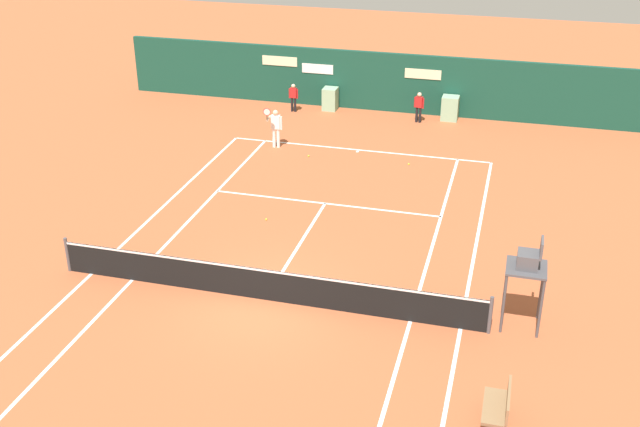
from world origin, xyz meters
name	(u,v)px	position (x,y,z in m)	size (l,w,h in m)	color
ground_plane	(272,289)	(0.00, 0.58, 0.00)	(80.00, 80.00, 0.01)	#B25633
tennis_net	(264,284)	(0.00, 0.00, 0.51)	(12.10, 0.10, 1.07)	#4C4C51
sponsor_back_wall	(385,83)	(0.03, 16.97, 1.31)	(25.00, 1.02, 2.71)	#144233
umpire_chair	(527,267)	(6.75, 0.58, 1.72)	(1.00, 1.00, 2.53)	#47474C
player_bench	(499,405)	(6.42, -3.38, 0.51)	(0.54, 1.21, 0.88)	#38383D
player_on_baseline	(275,125)	(-3.32, 11.10, 0.95)	(0.59, 0.70, 1.83)	white
ball_kid_left_post	(419,105)	(1.81, 15.73, 0.79)	(0.45, 0.23, 1.37)	black
ball_kid_centre_post	(293,96)	(-3.98, 15.73, 0.75)	(0.44, 0.18, 1.31)	black
tennis_ball_by_sideline	(309,156)	(-1.75, 10.44, 0.03)	(0.07, 0.07, 0.07)	#CCE033
tennis_ball_mid_court	(409,164)	(2.23, 10.64, 0.03)	(0.07, 0.07, 0.07)	#CCE033
tennis_ball_near_service_line	(266,219)	(-1.55, 4.63, 0.03)	(0.07, 0.07, 0.07)	#CCE033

